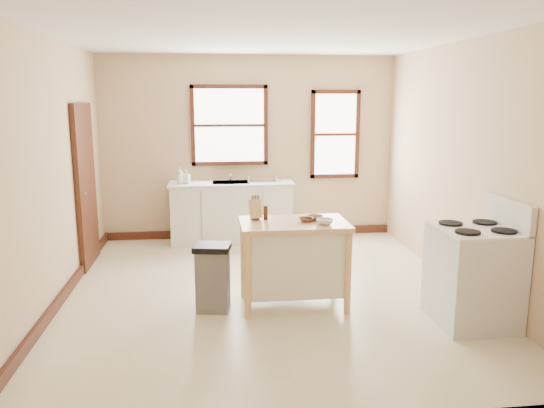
{
  "coord_description": "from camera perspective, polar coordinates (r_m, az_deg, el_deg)",
  "views": [
    {
      "loc": [
        -0.61,
        -5.69,
        2.16
      ],
      "look_at": [
        0.11,
        0.4,
        0.93
      ],
      "focal_mm": 35.0,
      "sensor_mm": 36.0,
      "label": 1
    }
  ],
  "objects": [
    {
      "name": "bowl_c",
      "position": [
        5.38,
        5.69,
        -1.9
      ],
      "size": [
        0.22,
        0.22,
        0.05
      ],
      "primitive_type": "imported",
      "rotation": [
        0.0,
        0.0,
        -0.33
      ],
      "color": "silver",
      "rests_on": "kitchen_island"
    },
    {
      "name": "ceiling",
      "position": [
        5.76,
        -0.63,
        17.72
      ],
      "size": [
        5.0,
        5.0,
        0.0
      ],
      "primitive_type": "plane",
      "rotation": [
        3.14,
        0.0,
        0.0
      ],
      "color": "white",
      "rests_on": "ground"
    },
    {
      "name": "baseboard_left",
      "position": [
        6.27,
        -21.45,
        -9.04
      ],
      "size": [
        0.04,
        5.0,
        0.12
      ],
      "primitive_type": "cube",
      "color": "#3C1710",
      "rests_on": "ground"
    },
    {
      "name": "gas_stove",
      "position": [
        5.48,
        20.88,
        -5.87
      ],
      "size": [
        0.76,
        0.77,
        1.22
      ],
      "primitive_type": null,
      "color": "silver",
      "rests_on": "ground"
    },
    {
      "name": "faucet",
      "position": [
        8.15,
        -4.49,
        3.33
      ],
      "size": [
        0.03,
        0.03,
        0.22
      ],
      "primitive_type": "cylinder",
      "color": "silver",
      "rests_on": "sink_counter"
    },
    {
      "name": "window_main",
      "position": [
        8.18,
        -4.6,
        8.42
      ],
      "size": [
        1.17,
        0.06,
        1.22
      ],
      "primitive_type": null,
      "color": "#3C1710",
      "rests_on": "wall_back"
    },
    {
      "name": "wall_back",
      "position": [
        8.25,
        -2.47,
        6.03
      ],
      "size": [
        4.5,
        0.04,
        2.8
      ],
      "primitive_type": "cube",
      "color": "tan",
      "rests_on": "ground"
    },
    {
      "name": "window_side",
      "position": [
        8.42,
        6.8,
        7.44
      ],
      "size": [
        0.77,
        0.06,
        1.37
      ],
      "primitive_type": null,
      "color": "#3C1710",
      "rests_on": "wall_back"
    },
    {
      "name": "pepper_grinder",
      "position": [
        5.53,
        -0.69,
        -0.95
      ],
      "size": [
        0.05,
        0.05,
        0.15
      ],
      "primitive_type": "cylinder",
      "rotation": [
        0.0,
        0.0,
        -0.27
      ],
      "color": "#3B1C10",
      "rests_on": "kitchen_island"
    },
    {
      "name": "knife_block",
      "position": [
        5.55,
        -1.81,
        -0.65
      ],
      "size": [
        0.12,
        0.12,
        0.2
      ],
      "primitive_type": null,
      "rotation": [
        0.0,
        0.0,
        0.27
      ],
      "color": "tan",
      "rests_on": "kitchen_island"
    },
    {
      "name": "trash_bin",
      "position": [
        5.51,
        -6.39,
        -7.87
      ],
      "size": [
        0.41,
        0.36,
        0.7
      ],
      "primitive_type": null,
      "rotation": [
        0.0,
        0.0,
        -0.17
      ],
      "color": "slate",
      "rests_on": "ground"
    },
    {
      "name": "soap_bottle_a",
      "position": [
        7.89,
        -9.88,
        3.05
      ],
      "size": [
        0.1,
        0.1,
        0.25
      ],
      "primitive_type": "imported",
      "rotation": [
        0.0,
        0.0,
        -0.07
      ],
      "color": "#B2B2B2",
      "rests_on": "sink_counter"
    },
    {
      "name": "baseboard_back",
      "position": [
        8.45,
        -2.38,
        -3.08
      ],
      "size": [
        4.5,
        0.04,
        0.12
      ],
      "primitive_type": "cube",
      "color": "#3C1710",
      "rests_on": "ground"
    },
    {
      "name": "wall_right",
      "position": [
        6.41,
        19.87,
        3.86
      ],
      "size": [
        0.04,
        5.0,
        2.8
      ],
      "primitive_type": "cube",
      "color": "tan",
      "rests_on": "ground"
    },
    {
      "name": "kitchen_island",
      "position": [
        5.59,
        2.34,
        -6.46
      ],
      "size": [
        1.11,
        0.71,
        0.91
      ],
      "primitive_type": null,
      "rotation": [
        0.0,
        0.0,
        0.0
      ],
      "color": "tan",
      "rests_on": "ground"
    },
    {
      "name": "dish_rack",
      "position": [
        8.01,
        -1.14,
        2.81
      ],
      "size": [
        0.45,
        0.35,
        0.11
      ],
      "primitive_type": null,
      "rotation": [
        0.0,
        0.0,
        -0.06
      ],
      "color": "silver",
      "rests_on": "sink_counter"
    },
    {
      "name": "sink_counter",
      "position": [
        8.07,
        -4.38,
        -0.86
      ],
      "size": [
        1.86,
        0.62,
        0.92
      ],
      "primitive_type": null,
      "color": "silver",
      "rests_on": "ground"
    },
    {
      "name": "floor",
      "position": [
        6.11,
        -0.57,
        -9.35
      ],
      "size": [
        5.0,
        5.0,
        0.0
      ],
      "primitive_type": "plane",
      "color": "beige",
      "rests_on": "ground"
    },
    {
      "name": "bowl_b",
      "position": [
        5.57,
        4.61,
        -1.48
      ],
      "size": [
        0.24,
        0.24,
        0.04
      ],
      "primitive_type": "imported",
      "rotation": [
        0.0,
        0.0,
        0.87
      ],
      "color": "brown",
      "rests_on": "kitchen_island"
    },
    {
      "name": "bowl_a",
      "position": [
        5.48,
        3.68,
        -1.69
      ],
      "size": [
        0.18,
        0.18,
        0.04
      ],
      "primitive_type": "imported",
      "rotation": [
        0.0,
        0.0,
        -0.1
      ],
      "color": "brown",
      "rests_on": "kitchen_island"
    },
    {
      "name": "wall_left",
      "position": [
        5.97,
        -22.65,
        3.15
      ],
      "size": [
        0.04,
        5.0,
        2.8
      ],
      "primitive_type": "cube",
      "color": "tan",
      "rests_on": "ground"
    },
    {
      "name": "soap_bottle_b",
      "position": [
        7.93,
        -9.18,
        2.92
      ],
      "size": [
        0.11,
        0.12,
        0.2
      ],
      "primitive_type": "imported",
      "rotation": [
        0.0,
        0.0,
        -0.32
      ],
      "color": "#B2B2B2",
      "rests_on": "sink_counter"
    },
    {
      "name": "door_left",
      "position": [
        7.25,
        -19.4,
        1.89
      ],
      "size": [
        0.06,
        0.9,
        2.1
      ],
      "primitive_type": "cube",
      "color": "#3C1710",
      "rests_on": "ground"
    }
  ]
}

